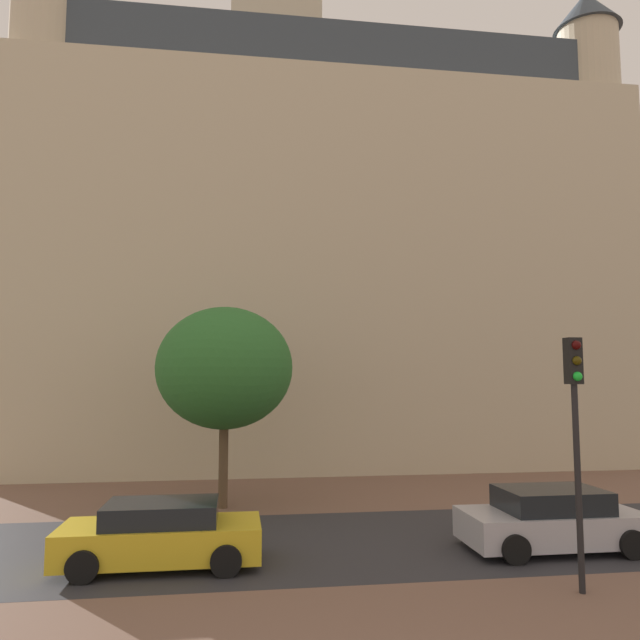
# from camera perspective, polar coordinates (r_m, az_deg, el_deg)

# --- Properties ---
(ground_plane) EXTENTS (120.00, 120.00, 0.00)m
(ground_plane) POSITION_cam_1_polar(r_m,az_deg,el_deg) (15.71, -0.12, -20.34)
(ground_plane) COLOR brown
(street_asphalt_strip) EXTENTS (120.00, 6.16, 0.00)m
(street_asphalt_strip) POSITION_cam_1_polar(r_m,az_deg,el_deg) (15.50, -0.00, -20.54)
(street_asphalt_strip) COLOR #2D2D33
(street_asphalt_strip) RESTS_ON ground_plane
(landmark_building) EXTENTS (28.55, 15.96, 35.46)m
(landmark_building) POSITION_cam_1_polar(r_m,az_deg,el_deg) (32.88, -0.67, 5.89)
(landmark_building) COLOR beige
(landmark_building) RESTS_ON ground_plane
(car_silver) EXTENTS (4.17, 2.09, 1.41)m
(car_silver) POSITION_cam_1_polar(r_m,az_deg,el_deg) (15.72, 21.32, -17.42)
(car_silver) COLOR #B2B2BC
(car_silver) RESTS_ON ground_plane
(car_yellow) EXTENTS (4.22, 1.99, 1.35)m
(car_yellow) POSITION_cam_1_polar(r_m,az_deg,el_deg) (13.97, -14.95, -19.26)
(car_yellow) COLOR gold
(car_yellow) RESTS_ON ground_plane
(traffic_light_pole) EXTENTS (0.28, 0.34, 4.79)m
(traffic_light_pole) POSITION_cam_1_polar(r_m,az_deg,el_deg) (12.56, 23.30, -8.18)
(traffic_light_pole) COLOR black
(traffic_light_pole) RESTS_ON ground_plane
(tree_curb_far) EXTENTS (4.28, 4.28, 6.25)m
(tree_curb_far) POSITION_cam_1_polar(r_m,az_deg,el_deg) (19.06, -9.11, -4.57)
(tree_curb_far) COLOR brown
(tree_curb_far) RESTS_ON ground_plane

